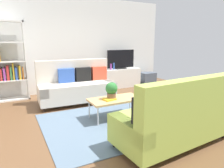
{
  "coord_description": "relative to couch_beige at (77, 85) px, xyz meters",
  "views": [
    {
      "loc": [
        -1.87,
        -3.54,
        1.62
      ],
      "look_at": [
        0.16,
        0.39,
        0.65
      ],
      "focal_mm": 32.55,
      "sensor_mm": 36.0,
      "label": 1
    }
  ],
  "objects": [
    {
      "name": "couch_beige",
      "position": [
        0.0,
        0.0,
        0.0
      ],
      "size": [
        1.93,
        0.92,
        1.1
      ],
      "rotation": [
        0.0,
        0.0,
        3.1
      ],
      "color": "beige",
      "rests_on": "ground_plane"
    },
    {
      "name": "ground_plane",
      "position": [
        0.32,
        -1.46,
        -0.45
      ],
      "size": [
        7.68,
        7.68,
        0.0
      ],
      "primitive_type": "plane",
      "color": "brown"
    },
    {
      "name": "tv",
      "position": [
        1.88,
        0.98,
        0.5
      ],
      "size": [
        1.0,
        0.2,
        0.64
      ],
      "color": "black",
      "rests_on": "tv_console"
    },
    {
      "name": "bookshelf",
      "position": [
        -1.66,
        1.02,
        0.54
      ],
      "size": [
        1.1,
        0.36,
        2.1
      ],
      "color": "white",
      "rests_on": "ground_plane"
    },
    {
      "name": "storage_trunk",
      "position": [
        2.98,
        0.9,
        -0.23
      ],
      "size": [
        0.52,
        0.4,
        0.44
      ],
      "primitive_type": "cube",
      "color": "#4C5666",
      "rests_on": "ground_plane"
    },
    {
      "name": "table_book_0",
      "position": [
        0.23,
        -1.45,
        -0.02
      ],
      "size": [
        0.27,
        0.22,
        0.03
      ],
      "primitive_type": "cube",
      "rotation": [
        0.0,
        0.0,
        0.2
      ],
      "color": "gold",
      "rests_on": "coffee_table"
    },
    {
      "name": "potted_plant",
      "position": [
        0.3,
        -1.41,
        0.16
      ],
      "size": [
        0.25,
        0.25,
        0.35
      ],
      "color": "brown",
      "rests_on": "coffee_table"
    },
    {
      "name": "tv_console",
      "position": [
        1.88,
        1.0,
        -0.13
      ],
      "size": [
        1.4,
        0.44,
        0.64
      ],
      "primitive_type": "cube",
      "color": "silver",
      "rests_on": "ground_plane"
    },
    {
      "name": "area_rug",
      "position": [
        0.33,
        -1.62,
        -0.45
      ],
      "size": [
        2.9,
        2.2,
        0.01
      ],
      "primitive_type": "cube",
      "color": "slate",
      "rests_on": "ground_plane"
    },
    {
      "name": "coffee_table",
      "position": [
        0.38,
        -1.42,
        -0.06
      ],
      "size": [
        1.1,
        0.56,
        0.42
      ],
      "color": "tan",
      "rests_on": "ground_plane"
    },
    {
      "name": "wall_far",
      "position": [
        0.32,
        1.34,
        1.0
      ],
      "size": [
        6.4,
        0.12,
        2.9
      ],
      "primitive_type": "cube",
      "color": "white",
      "rests_on": "ground_plane"
    },
    {
      "name": "vase_0",
      "position": [
        1.3,
        1.05,
        0.25
      ],
      "size": [
        0.13,
        0.13,
        0.12
      ],
      "primitive_type": "cylinder",
      "color": "#B24C4C",
      "rests_on": "tv_console"
    },
    {
      "name": "couch_green",
      "position": [
        0.68,
        -2.84,
        -0.01
      ],
      "size": [
        1.95,
        0.96,
        1.1
      ],
      "rotation": [
        0.0,
        0.0,
        0.06
      ],
      "color": "#A3BC4C",
      "rests_on": "ground_plane"
    },
    {
      "name": "bottle_1",
      "position": [
        1.6,
        0.96,
        0.3
      ],
      "size": [
        0.06,
        0.06,
        0.22
      ],
      "primitive_type": "cylinder",
      "color": "#3359B2",
      "rests_on": "tv_console"
    },
    {
      "name": "bottle_0",
      "position": [
        1.49,
        0.96,
        0.29
      ],
      "size": [
        0.06,
        0.06,
        0.2
      ],
      "primitive_type": "cylinder",
      "color": "purple",
      "rests_on": "tv_console"
    }
  ]
}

